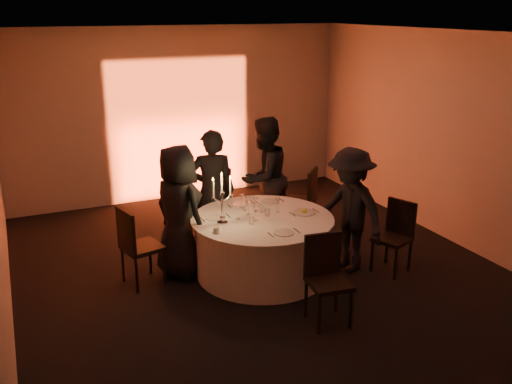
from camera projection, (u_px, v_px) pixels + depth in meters
name	position (u px, v px, depth m)	size (l,w,h in m)	color
floor	(262.00, 273.00, 7.39)	(7.00, 7.00, 0.00)	black
ceiling	(263.00, 34.00, 6.46)	(7.00, 7.00, 0.00)	silver
wall_back	(180.00, 114.00, 9.97)	(7.00, 7.00, 0.00)	#B4AEA7
wall_front	(476.00, 283.00, 3.89)	(7.00, 7.00, 0.00)	#B4AEA7
wall_right	(455.00, 139.00, 8.09)	(7.00, 7.00, 0.00)	#B4AEA7
uplighter_fixture	(188.00, 198.00, 10.16)	(0.25, 0.12, 0.10)	black
banquet_table	(262.00, 246.00, 7.28)	(1.80, 1.80, 0.77)	black
chair_left	(136.00, 243.00, 6.92)	(0.53, 0.53, 1.00)	black
chair_back_left	(215.00, 196.00, 8.59)	(0.46, 0.46, 1.02)	black
chair_back_right	(305.00, 196.00, 8.61)	(0.61, 0.61, 0.99)	black
chair_right	(396.00, 232.00, 7.35)	(0.53, 0.53, 0.93)	black
chair_front	(326.00, 273.00, 6.16)	(0.47, 0.47, 0.98)	black
guest_left	(179.00, 212.00, 7.11)	(0.83, 0.54, 1.71)	black
guest_back_left	(212.00, 191.00, 7.86)	(0.63, 0.42, 1.74)	black
guest_back_right	(264.00, 178.00, 8.37)	(0.88, 0.68, 1.80)	black
guest_right	(350.00, 210.00, 7.29)	(1.05, 0.61, 1.63)	black
plate_left	(216.00, 218.00, 7.14)	(0.36, 0.24, 0.01)	silver
plate_back_left	(241.00, 204.00, 7.64)	(0.36, 0.24, 0.01)	silver
plate_back_right	(270.00, 202.00, 7.73)	(0.35, 0.25, 0.01)	silver
plate_right	(304.00, 212.00, 7.32)	(0.36, 0.29, 0.08)	silver
plate_front	(284.00, 233.00, 6.66)	(0.36, 0.24, 0.01)	silver
coffee_cup	(216.00, 230.00, 6.68)	(0.11, 0.11, 0.07)	silver
candelabra	(222.00, 206.00, 6.89)	(0.28, 0.13, 0.66)	silver
wine_glass_a	(248.00, 204.00, 7.23)	(0.07, 0.07, 0.19)	silver
wine_glass_b	(256.00, 210.00, 7.01)	(0.07, 0.07, 0.19)	silver
wine_glass_c	(256.00, 201.00, 7.34)	(0.07, 0.07, 0.19)	silver
wine_glass_d	(242.00, 198.00, 7.45)	(0.07, 0.07, 0.19)	silver
wine_glass_e	(278.00, 202.00, 7.30)	(0.07, 0.07, 0.19)	silver
wine_glass_f	(244.00, 200.00, 7.37)	(0.07, 0.07, 0.19)	silver
wine_glass_g	(238.00, 209.00, 7.07)	(0.07, 0.07, 0.19)	silver
tumbler_a	(262.00, 209.00, 7.33)	(0.07, 0.07, 0.09)	silver
tumbler_b	(252.00, 221.00, 6.93)	(0.07, 0.07, 0.09)	silver
tumbler_c	(267.00, 212.00, 7.21)	(0.07, 0.07, 0.09)	silver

